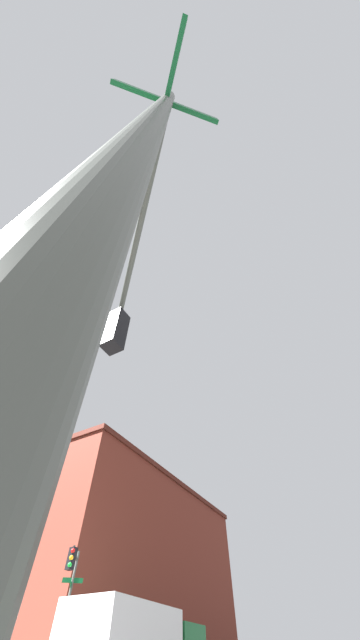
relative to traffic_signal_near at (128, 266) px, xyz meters
The scene contains 3 objects.
traffic_signal_near is the anchor object (origin of this frame).
traffic_signal_far 17.09m from the traffic_signal_near, 44.96° to the left, with size 2.73×2.32×5.82m.
building_brick 32.70m from the traffic_signal_near, 40.20° to the left, with size 22.75×14.99×13.77m.
Camera 1 is at (-6.72, -6.91, 1.59)m, focal length 16.47 mm.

